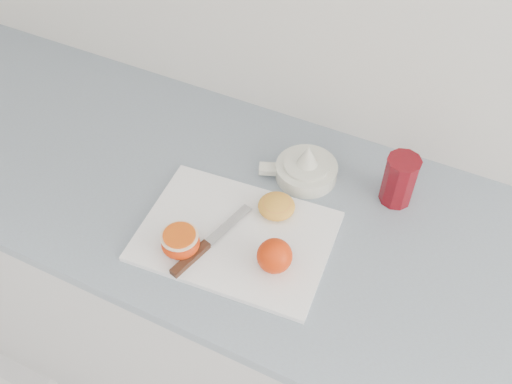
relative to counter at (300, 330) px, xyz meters
The scene contains 8 objects.
counter is the anchor object (origin of this frame).
cutting_board 0.48m from the counter, 143.45° to the right, with size 0.38×0.27×0.01m, color white.
whole_orange 0.51m from the counter, 101.04° to the right, with size 0.07×0.07×0.07m.
half_orange 0.55m from the counter, 139.85° to the right, with size 0.08×0.08×0.05m.
squeezed_shell 0.48m from the counter, behind, with size 0.08×0.08×0.03m.
paring_knife 0.52m from the counter, 135.13° to the right, with size 0.07×0.22×0.01m.
citrus_juicer 0.49m from the counter, 118.34° to the left, with size 0.17×0.14×0.09m.
red_tumbler 0.54m from the counter, 48.94° to the left, with size 0.07×0.07×0.12m.
Camera 1 is at (0.07, 0.99, 1.82)m, focal length 40.00 mm.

